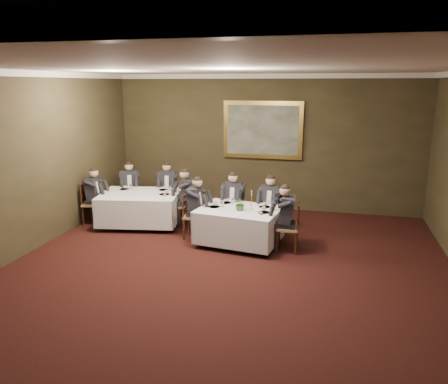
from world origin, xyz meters
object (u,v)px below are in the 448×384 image
at_px(chair_main_backleft, 234,218).
at_px(chair_sec_endright, 189,214).
at_px(diner_main_endleft, 194,215).
at_px(chair_sec_backleft, 131,202).
at_px(diner_main_endright, 288,227).
at_px(chair_sec_endleft, 93,212).
at_px(diner_main_backright, 271,212).
at_px(table_main, 239,224).
at_px(diner_sec_backright, 168,194).
at_px(chair_sec_backright, 169,203).
at_px(diner_sec_endleft, 93,203).
at_px(candlestick, 251,202).
at_px(centerpiece, 240,203).
at_px(chair_main_backright, 271,222).
at_px(table_second, 140,206).
at_px(chair_main_endright, 288,238).
at_px(diner_main_backleft, 234,208).
at_px(diner_sec_endright, 188,205).
at_px(painting, 263,130).
at_px(diner_sec_backleft, 131,194).
at_px(chair_main_endleft, 194,225).

relative_size(chair_main_backleft, chair_sec_endright, 1.00).
distance_m(diner_main_endleft, chair_sec_backleft, 2.60).
xyz_separation_m(chair_main_backleft, diner_main_endright, (1.33, -1.04, 0.23)).
distance_m(diner_main_endright, chair_sec_endleft, 4.74).
height_order(diner_main_backright, chair_sec_endright, diner_main_backright).
height_order(table_main, diner_main_backright, diner_main_backright).
xyz_separation_m(diner_main_endright, chair_sec_backleft, (-4.20, 1.69, -0.23)).
bearing_deg(diner_sec_backright, table_main, 133.34).
height_order(diner_main_endleft, chair_sec_backright, diner_main_endleft).
height_order(diner_sec_endleft, candlestick, diner_sec_endleft).
height_order(diner_sec_backright, centerpiece, diner_sec_backright).
bearing_deg(diner_main_endright, chair_main_backleft, 50.29).
distance_m(table_main, chair_main_backright, 0.96).
xyz_separation_m(table_second, diner_sec_backright, (0.32, 1.00, 0.06)).
xyz_separation_m(chair_main_endright, chair_sec_backright, (-3.25, 1.87, 0.00)).
bearing_deg(chair_main_backleft, table_main, 111.67).
height_order(table_main, table_second, same).
height_order(chair_main_backleft, diner_sec_backright, diner_sec_backright).
distance_m(table_main, diner_main_backright, 0.94).
relative_size(diner_main_backleft, diner_sec_endright, 1.00).
relative_size(centerpiece, painting, 0.15).
height_order(chair_main_backright, diner_main_endleft, diner_main_endleft).
bearing_deg(table_main, painting, 90.00).
bearing_deg(diner_sec_backleft, diner_main_backleft, 144.32).
xyz_separation_m(diner_main_backright, chair_sec_backleft, (-3.74, 0.79, -0.23)).
xyz_separation_m(table_main, centerpiece, (0.04, -0.09, 0.47)).
distance_m(table_main, painting, 3.26).
bearing_deg(candlestick, diner_main_backright, 66.91).
bearing_deg(diner_sec_backleft, painting, 179.10).
bearing_deg(diner_sec_backleft, diner_sec_endleft, 42.14).
height_order(chair_sec_backright, diner_sec_endright, diner_sec_endright).
bearing_deg(chair_main_backright, diner_main_endright, 129.98).
relative_size(diner_sec_backright, candlestick, 3.24).
distance_m(table_main, diner_main_endleft, 1.03).
relative_size(diner_main_backleft, diner_sec_backright, 1.00).
bearing_deg(chair_main_backleft, table_second, 6.81).
relative_size(diner_main_backright, diner_sec_endright, 1.00).
xyz_separation_m(chair_sec_backleft, chair_sec_endright, (1.79, -0.63, 0.00)).
height_order(table_second, chair_main_backleft, chair_main_backleft).
relative_size(diner_sec_backright, diner_sec_endleft, 1.00).
bearing_deg(chair_sec_backleft, diner_main_backleft, 144.13).
bearing_deg(centerpiece, diner_main_endleft, 167.53).
relative_size(diner_main_endleft, candlestick, 3.24).
xyz_separation_m(diner_main_backleft, chair_main_endleft, (-0.71, -0.74, -0.23)).
relative_size(diner_main_backleft, chair_sec_endleft, 1.35).
bearing_deg(centerpiece, diner_main_backleft, 110.34).
bearing_deg(diner_sec_endleft, diner_sec_backleft, 144.80).
bearing_deg(diner_sec_endright, chair_main_backright, -106.99).
bearing_deg(diner_main_endleft, chair_sec_backleft, -123.69).
bearing_deg(chair_main_endleft, table_main, 81.21).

